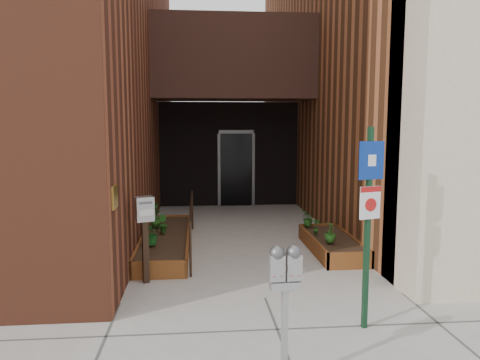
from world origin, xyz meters
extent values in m
plane|color=#9E9991|center=(0.00, 0.00, 0.00)|extent=(80.00, 80.00, 0.00)
cube|color=brown|center=(6.00, 7.15, 5.00)|extent=(8.00, 13.70, 10.00)
cube|color=#BDAC91|center=(2.55, 0.20, 2.20)|extent=(1.10, 1.20, 4.40)
cube|color=black|center=(0.00, 6.00, 4.00)|extent=(4.20, 2.00, 2.00)
cube|color=black|center=(0.00, 7.40, 1.50)|extent=(4.00, 0.30, 3.00)
cube|color=black|center=(0.20, 7.22, 1.05)|extent=(0.90, 0.06, 2.10)
cube|color=#B79338|center=(-1.99, -0.20, 1.50)|extent=(0.04, 0.30, 0.30)
cube|color=brown|center=(-1.55, 0.92, 0.15)|extent=(0.90, 0.04, 0.30)
cube|color=brown|center=(-1.55, 4.48, 0.15)|extent=(0.90, 0.04, 0.30)
cube|color=brown|center=(-1.98, 2.70, 0.15)|extent=(0.04, 3.60, 0.30)
cube|color=brown|center=(-1.12, 2.70, 0.15)|extent=(0.04, 3.60, 0.30)
cube|color=black|center=(-1.55, 2.70, 0.13)|extent=(0.82, 3.52, 0.26)
cube|color=brown|center=(1.60, 1.12, 0.15)|extent=(0.80, 0.04, 0.30)
cube|color=brown|center=(1.60, 3.28, 0.15)|extent=(0.80, 0.04, 0.30)
cube|color=brown|center=(1.22, 2.20, 0.15)|extent=(0.04, 2.20, 0.30)
cube|color=brown|center=(1.98, 2.20, 0.15)|extent=(0.04, 2.20, 0.30)
cube|color=black|center=(1.60, 2.20, 0.13)|extent=(0.72, 2.12, 0.26)
cylinder|color=black|center=(-1.05, 1.00, 0.45)|extent=(0.04, 0.04, 0.90)
cylinder|color=black|center=(-1.05, 4.30, 0.45)|extent=(0.04, 0.04, 0.90)
cylinder|color=black|center=(-1.05, 2.65, 0.88)|extent=(0.04, 3.30, 0.04)
cube|color=#97979A|center=(-0.14, -2.16, 0.47)|extent=(0.06, 0.06, 0.94)
cube|color=#97979A|center=(-0.14, -2.16, 0.97)|extent=(0.29, 0.13, 0.07)
cube|color=#97979A|center=(-0.22, -2.16, 1.14)|extent=(0.15, 0.10, 0.24)
sphere|color=#59595B|center=(-0.22, -2.16, 1.28)|extent=(0.14, 0.14, 0.14)
cube|color=white|center=(-0.21, -2.21, 1.16)|extent=(0.08, 0.01, 0.05)
cube|color=#B21414|center=(-0.21, -2.21, 1.09)|extent=(0.08, 0.01, 0.03)
cube|color=#97979A|center=(-0.06, -2.15, 1.14)|extent=(0.15, 0.10, 0.24)
sphere|color=#59595B|center=(-0.06, -2.15, 1.28)|extent=(0.14, 0.14, 0.14)
cube|color=white|center=(-0.05, -2.20, 1.16)|extent=(0.08, 0.01, 0.05)
cube|color=#B21414|center=(-0.05, -2.20, 1.09)|extent=(0.08, 0.01, 0.03)
cube|color=#13341D|center=(1.05, -1.03, 1.20)|extent=(0.07, 0.07, 2.40)
cube|color=navy|center=(1.06, -1.07, 2.02)|extent=(0.32, 0.11, 0.44)
cube|color=white|center=(1.06, -1.07, 2.02)|extent=(0.11, 0.04, 0.13)
cube|color=white|center=(1.06, -1.07, 1.53)|extent=(0.27, 0.10, 0.38)
cube|color=#B21414|center=(1.06, -1.07, 1.69)|extent=(0.27, 0.09, 0.07)
cylinder|color=#B21414|center=(1.06, -1.08, 1.51)|extent=(0.15, 0.06, 0.15)
cube|color=black|center=(-1.73, 0.80, 0.49)|extent=(0.11, 0.11, 0.97)
cube|color=#A8A9AB|center=(-1.73, 0.80, 1.15)|extent=(0.32, 0.27, 0.37)
cube|color=#59595B|center=(-1.69, 0.70, 1.26)|extent=(0.19, 0.07, 0.04)
cube|color=white|center=(-1.69, 0.70, 1.11)|extent=(0.20, 0.08, 0.09)
imported|color=#19581C|center=(-1.74, 1.92, 0.50)|extent=(0.44, 0.44, 0.41)
imported|color=#1D5518|center=(-1.61, 2.81, 0.47)|extent=(0.27, 0.27, 0.34)
imported|color=#28601B|center=(-1.79, 3.29, 0.49)|extent=(0.27, 0.27, 0.38)
imported|color=#185419|center=(-1.85, 3.86, 0.50)|extent=(0.29, 0.29, 0.40)
imported|color=#25601B|center=(1.44, 1.78, 0.48)|extent=(0.21, 0.21, 0.37)
imported|color=#1F5C1A|center=(1.35, 2.43, 0.45)|extent=(0.21, 0.21, 0.30)
imported|color=#225819|center=(1.35, 3.10, 0.47)|extent=(0.41, 0.41, 0.34)
camera|label=1|loc=(-0.93, -6.23, 2.47)|focal=35.00mm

